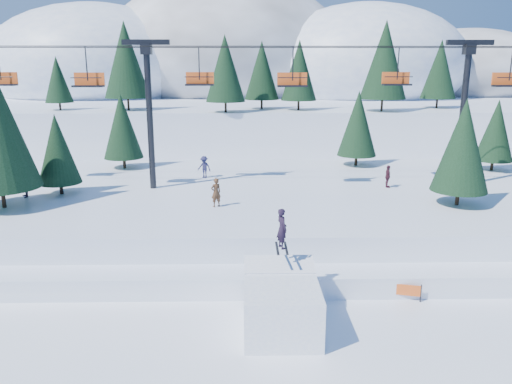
{
  "coord_description": "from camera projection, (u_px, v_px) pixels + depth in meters",
  "views": [
    {
      "loc": [
        -2.26,
        -17.1,
        11.06
      ],
      "look_at": [
        -1.81,
        6.0,
        5.2
      ],
      "focal_mm": 35.0,
      "sensor_mm": 36.0,
      "label": 1
    }
  ],
  "objects": [
    {
      "name": "ground",
      "position": [
        306.0,
        360.0,
        19.33
      ],
      "size": [
        160.0,
        160.0,
        0.0
      ],
      "primitive_type": "plane",
      "color": "white",
      "rests_on": "ground"
    },
    {
      "name": "mid_shelf",
      "position": [
        278.0,
        204.0,
        36.47
      ],
      "size": [
        70.0,
        22.0,
        2.5
      ],
      "primitive_type": "cube",
      "color": "white",
      "rests_on": "ground"
    },
    {
      "name": "berm",
      "position": [
        289.0,
        266.0,
        26.95
      ],
      "size": [
        70.0,
        6.0,
        1.1
      ],
      "primitive_type": "cube",
      "color": "white",
      "rests_on": "ground"
    },
    {
      "name": "mountain_ridge",
      "position": [
        230.0,
        74.0,
        87.95
      ],
      "size": [
        119.0,
        60.86,
        26.46
      ],
      "color": "white",
      "rests_on": "ground"
    },
    {
      "name": "jump_kicker",
      "position": [
        281.0,
        303.0,
        21.32
      ],
      "size": [
        3.17,
        4.38,
        4.99
      ],
      "color": "white",
      "rests_on": "ground"
    },
    {
      "name": "chairlift",
      "position": [
        291.0,
        92.0,
        34.55
      ],
      "size": [
        46.0,
        3.21,
        10.28
      ],
      "color": "black",
      "rests_on": "mid_shelf"
    },
    {
      "name": "conifer_stand",
      "position": [
        310.0,
        123.0,
        35.6
      ],
      "size": [
        61.57,
        17.12,
        9.97
      ],
      "color": "black",
      "rests_on": "mid_shelf"
    },
    {
      "name": "distant_skiers",
      "position": [
        231.0,
        176.0,
        35.85
      ],
      "size": [
        31.92,
        9.23,
        1.86
      ],
      "color": "#3F1B28",
      "rests_on": "mid_shelf"
    },
    {
      "name": "banner_near",
      "position": [
        391.0,
        289.0,
        24.21
      ],
      "size": [
        2.78,
        0.73,
        0.9
      ],
      "color": "black",
      "rests_on": "ground"
    }
  ]
}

